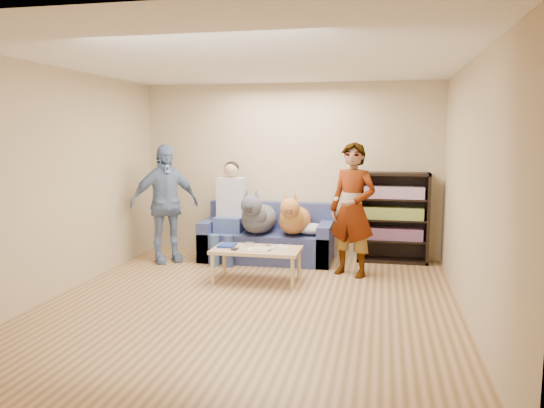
% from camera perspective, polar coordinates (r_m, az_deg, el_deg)
% --- Properties ---
extents(ground, '(5.00, 5.00, 0.00)m').
position_cam_1_polar(ground, '(5.89, -2.44, -10.73)').
color(ground, olive).
rests_on(ground, ground).
extents(ceiling, '(5.00, 5.00, 0.00)m').
position_cam_1_polar(ceiling, '(5.64, -2.59, 15.21)').
color(ceiling, white).
rests_on(ceiling, ground).
extents(wall_back, '(4.50, 0.00, 4.50)m').
position_cam_1_polar(wall_back, '(8.06, 1.90, 3.67)').
color(wall_back, tan).
rests_on(wall_back, ground).
extents(wall_front, '(4.50, 0.00, 4.50)m').
position_cam_1_polar(wall_front, '(3.28, -13.40, -2.30)').
color(wall_front, tan).
rests_on(wall_front, ground).
extents(wall_left, '(0.00, 5.00, 5.00)m').
position_cam_1_polar(wall_left, '(6.55, -21.97, 2.21)').
color(wall_left, tan).
rests_on(wall_left, ground).
extents(wall_right, '(0.00, 5.00, 5.00)m').
position_cam_1_polar(wall_right, '(5.51, 20.78, 1.36)').
color(wall_right, tan).
rests_on(wall_right, ground).
extents(blanket, '(0.45, 0.38, 0.16)m').
position_cam_1_polar(blanket, '(7.56, 4.24, -2.67)').
color(blanket, '#ADADB2').
rests_on(blanket, sofa).
extents(person_standing_right, '(0.75, 0.64, 1.74)m').
position_cam_1_polar(person_standing_right, '(6.95, 8.66, -0.61)').
color(person_standing_right, gray).
rests_on(person_standing_right, ground).
extents(person_standing_left, '(1.03, 0.96, 1.70)m').
position_cam_1_polar(person_standing_left, '(7.78, -11.46, 0.05)').
color(person_standing_left, '#6C8FAD').
rests_on(person_standing_left, ground).
extents(held_controller, '(0.05, 0.12, 0.03)m').
position_cam_1_polar(held_controller, '(6.74, 6.89, 0.56)').
color(held_controller, silver).
rests_on(held_controller, person_standing_right).
extents(notebook_blue, '(0.20, 0.26, 0.03)m').
position_cam_1_polar(notebook_blue, '(6.82, -4.85, -4.44)').
color(notebook_blue, navy).
rests_on(notebook_blue, coffee_table).
extents(papers, '(0.26, 0.20, 0.02)m').
position_cam_1_polar(papers, '(6.56, -1.45, -4.94)').
color(papers, silver).
rests_on(papers, coffee_table).
extents(magazine, '(0.22, 0.17, 0.01)m').
position_cam_1_polar(magazine, '(6.57, -1.15, -4.80)').
color(magazine, '#B8B393').
rests_on(magazine, coffee_table).
extents(camera_silver, '(0.11, 0.06, 0.05)m').
position_cam_1_polar(camera_silver, '(6.81, -2.42, -4.33)').
color(camera_silver, '#BDBCC2').
rests_on(camera_silver, coffee_table).
extents(controller_a, '(0.04, 0.13, 0.03)m').
position_cam_1_polar(controller_a, '(6.71, 0.87, -4.60)').
color(controller_a, white).
rests_on(controller_a, coffee_table).
extents(controller_b, '(0.09, 0.06, 0.03)m').
position_cam_1_polar(controller_b, '(6.62, 1.42, -4.77)').
color(controller_b, white).
rests_on(controller_b, coffee_table).
extents(headphone_cup_a, '(0.07, 0.07, 0.02)m').
position_cam_1_polar(headphone_cup_a, '(6.61, -0.02, -4.83)').
color(headphone_cup_a, silver).
rests_on(headphone_cup_a, coffee_table).
extents(headphone_cup_b, '(0.07, 0.07, 0.02)m').
position_cam_1_polar(headphone_cup_b, '(6.68, 0.12, -4.68)').
color(headphone_cup_b, white).
rests_on(headphone_cup_b, coffee_table).
extents(pen_orange, '(0.13, 0.06, 0.01)m').
position_cam_1_polar(pen_orange, '(6.52, -2.17, -5.05)').
color(pen_orange, orange).
rests_on(pen_orange, coffee_table).
extents(pen_black, '(0.13, 0.08, 0.01)m').
position_cam_1_polar(pen_black, '(6.82, -0.33, -4.49)').
color(pen_black, black).
rests_on(pen_black, coffee_table).
extents(wallet, '(0.07, 0.12, 0.02)m').
position_cam_1_polar(wallet, '(6.62, -4.02, -4.85)').
color(wallet, black).
rests_on(wallet, coffee_table).
extents(sofa, '(1.90, 0.85, 0.82)m').
position_cam_1_polar(sofa, '(7.85, -0.45, -3.95)').
color(sofa, '#515B93').
rests_on(sofa, ground).
extents(person_seated, '(0.40, 0.73, 1.47)m').
position_cam_1_polar(person_seated, '(7.78, -4.60, -0.40)').
color(person_seated, '#435593').
rests_on(person_seated, sofa).
extents(dog_gray, '(0.47, 1.28, 0.68)m').
position_cam_1_polar(dog_gray, '(7.59, -1.52, -1.38)').
color(dog_gray, '#4F515A').
rests_on(dog_gray, sofa).
extents(dog_tan, '(0.44, 1.18, 0.64)m').
position_cam_1_polar(dog_tan, '(7.54, 2.41, -1.57)').
color(dog_tan, '#B36836').
rests_on(dog_tan, sofa).
extents(coffee_table, '(1.10, 0.60, 0.42)m').
position_cam_1_polar(coffee_table, '(6.68, -1.67, -5.19)').
color(coffee_table, tan).
rests_on(coffee_table, ground).
extents(bookshelf, '(1.00, 0.34, 1.30)m').
position_cam_1_polar(bookshelf, '(7.84, 12.90, -1.20)').
color(bookshelf, black).
rests_on(bookshelf, ground).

